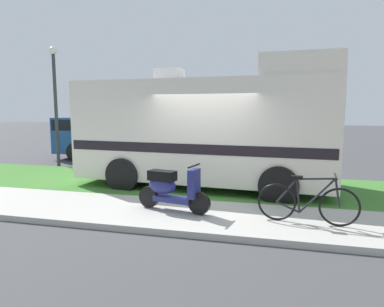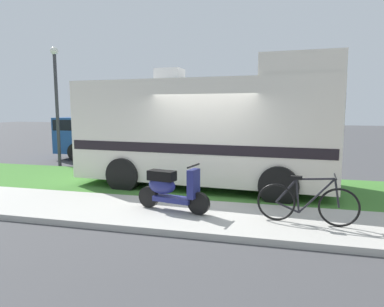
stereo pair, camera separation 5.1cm
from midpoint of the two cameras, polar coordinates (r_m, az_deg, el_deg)
ground_plane at (r=8.00m, az=1.08°, el=-8.17°), size 80.00×80.00×0.00m
sidewalk at (r=6.87m, az=-1.19°, el=-10.31°), size 24.00×2.00×0.12m
grass_strip at (r=9.41m, az=3.14°, el=-5.53°), size 24.00×3.40×0.08m
motorhome_rv at (r=9.26m, az=2.57°, el=4.08°), size 6.87×2.98×3.38m
scooter at (r=6.90m, az=-3.80°, el=-5.77°), size 1.57×0.60×0.97m
bicycle at (r=6.47m, az=18.41°, el=-7.72°), size 1.75×0.52×0.90m
pickup_truck_near at (r=15.09m, az=-13.35°, el=2.72°), size 5.86×2.26×1.78m
street_lamp_post at (r=13.68m, az=-21.91°, el=9.00°), size 0.28×0.28×4.37m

